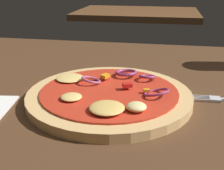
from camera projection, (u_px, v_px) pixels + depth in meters
name	position (u px, v px, depth m)	size (l,w,h in m)	color
dining_table	(110.00, 107.00, 0.51)	(1.26, 0.85, 0.03)	#4C301C
pizza	(110.00, 95.00, 0.49)	(0.28, 0.28, 0.03)	tan
background_table	(137.00, 13.00, 1.68)	(0.69, 0.49, 0.03)	brown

